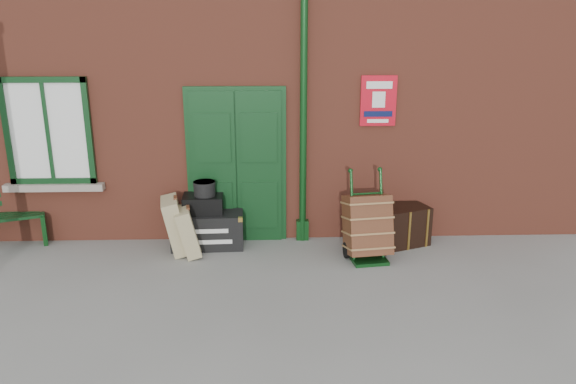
{
  "coord_description": "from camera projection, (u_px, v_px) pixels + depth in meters",
  "views": [
    {
      "loc": [
        0.18,
        -6.33,
        3.15
      ],
      "look_at": [
        0.41,
        0.6,
        1.0
      ],
      "focal_mm": 35.0,
      "sensor_mm": 36.0,
      "label": 1
    }
  ],
  "objects": [
    {
      "name": "strongbox",
      "position": [
        203.0,
        204.0,
        7.95
      ],
      "size": [
        0.57,
        0.43,
        0.25
      ],
      "primitive_type": "cube",
      "rotation": [
        0.0,
        0.0,
        0.04
      ],
      "color": "black",
      "rests_on": "houdini_trunk"
    },
    {
      "name": "porter_trolley",
      "position": [
        367.0,
        226.0,
        7.58
      ],
      "size": [
        0.66,
        0.7,
        1.2
      ],
      "rotation": [
        0.0,
        0.0,
        0.14
      ],
      "color": "#0E3813",
      "rests_on": "ground"
    },
    {
      "name": "hatbox",
      "position": [
        204.0,
        188.0,
        7.89
      ],
      "size": [
        0.32,
        0.32,
        0.2
      ],
      "primitive_type": "cylinder",
      "rotation": [
        0.0,
        0.0,
        0.04
      ],
      "color": "black",
      "rests_on": "strongbox"
    },
    {
      "name": "ground",
      "position": [
        257.0,
        283.0,
        6.97
      ],
      "size": [
        80.0,
        80.0,
        0.0
      ],
      "primitive_type": "plane",
      "color": "gray",
      "rests_on": "ground"
    },
    {
      "name": "houdini_trunk",
      "position": [
        208.0,
        229.0,
        8.07
      ],
      "size": [
        1.03,
        0.6,
        0.51
      ],
      "primitive_type": "cube",
      "rotation": [
        0.0,
        0.0,
        0.04
      ],
      "color": "black",
      "rests_on": "ground"
    },
    {
      "name": "suitcase_front",
      "position": [
        188.0,
        231.0,
        7.73
      ],
      "size": [
        0.43,
        0.55,
        0.69
      ],
      "primitive_type": "cube",
      "rotation": [
        0.0,
        -0.23,
        0.18
      ],
      "color": "tan",
      "rests_on": "ground"
    },
    {
      "name": "dark_trunk",
      "position": [
        399.0,
        225.0,
        8.12
      ],
      "size": [
        0.92,
        0.77,
        0.57
      ],
      "primitive_type": "cube",
      "rotation": [
        0.0,
        0.0,
        0.37
      ],
      "color": "black",
      "rests_on": "ground"
    },
    {
      "name": "station_building",
      "position": [
        259.0,
        78.0,
        9.66
      ],
      "size": [
        10.3,
        4.3,
        4.36
      ],
      "color": "brown",
      "rests_on": "ground"
    },
    {
      "name": "suitcase_back",
      "position": [
        175.0,
        225.0,
        7.8
      ],
      "size": [
        0.46,
        0.61,
        0.8
      ],
      "primitive_type": "cube",
      "rotation": [
        0.0,
        -0.19,
        0.18
      ],
      "color": "tan",
      "rests_on": "ground"
    }
  ]
}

